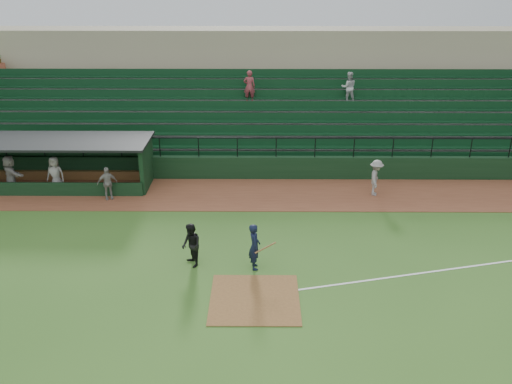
{
  "coord_description": "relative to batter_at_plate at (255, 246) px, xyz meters",
  "views": [
    {
      "loc": [
        0.16,
        -16.48,
        10.43
      ],
      "look_at": [
        0.0,
        5.0,
        1.4
      ],
      "focal_mm": 38.21,
      "sensor_mm": 36.0,
      "label": 1
    }
  ],
  "objects": [
    {
      "name": "dugout_player_c",
      "position": [
        -11.93,
        7.07,
        0.09
      ],
      "size": [
        1.68,
        1.61,
        1.9
      ],
      "primitive_type": "imported",
      "rotation": [
        0.0,
        0.0,
        2.4
      ],
      "color": "gray",
      "rests_on": "warning_track"
    },
    {
      "name": "umpire",
      "position": [
        -2.34,
        0.15,
        -0.05
      ],
      "size": [
        0.95,
        1.02,
        1.69
      ],
      "primitive_type": "imported",
      "rotation": [
        0.0,
        0.0,
        -1.09
      ],
      "color": "black",
      "rests_on": "ground"
    },
    {
      "name": "warning_track",
      "position": [
        0.02,
        6.93,
        -0.88
      ],
      "size": [
        40.0,
        4.0,
        0.03
      ],
      "primitive_type": "cube",
      "color": "brown",
      "rests_on": "ground"
    },
    {
      "name": "foul_line",
      "position": [
        8.02,
        0.13,
        -0.89
      ],
      "size": [
        17.49,
        4.44,
        0.01
      ],
      "primitive_type": "cube",
      "rotation": [
        0.0,
        0.0,
        0.24
      ],
      "color": "white",
      "rests_on": "ground"
    },
    {
      "name": "dugout",
      "position": [
        -9.73,
        8.49,
        0.44
      ],
      "size": [
        8.9,
        3.2,
        2.42
      ],
      "color": "black",
      "rests_on": "ground"
    },
    {
      "name": "home_plate_dirt",
      "position": [
        0.02,
        -2.07,
        -0.88
      ],
      "size": [
        3.0,
        3.0,
        0.03
      ],
      "primitive_type": "cube",
      "color": "brown",
      "rests_on": "ground"
    },
    {
      "name": "batter_at_plate",
      "position": [
        0.0,
        0.0,
        0.0
      ],
      "size": [
        1.04,
        0.72,
        1.78
      ],
      "color": "black",
      "rests_on": "ground"
    },
    {
      "name": "runner",
      "position": [
        5.78,
        6.89,
        0.02
      ],
      "size": [
        0.92,
        1.27,
        1.77
      ],
      "primitive_type": "imported",
      "rotation": [
        0.0,
        0.0,
        1.32
      ],
      "color": "gray",
      "rests_on": "warning_track"
    },
    {
      "name": "stadium_structure",
      "position": [
        0.02,
        15.39,
        1.41
      ],
      "size": [
        38.0,
        13.08,
        6.4
      ],
      "color": "black",
      "rests_on": "ground"
    },
    {
      "name": "dugout_player_b",
      "position": [
        -9.81,
        7.21,
        0.03
      ],
      "size": [
        0.93,
        0.65,
        1.79
      ],
      "primitive_type": "imported",
      "rotation": [
        0.0,
        0.0,
        -0.1
      ],
      "color": "gray",
      "rests_on": "warning_track"
    },
    {
      "name": "ground",
      "position": [
        0.02,
        -1.07,
        -0.89
      ],
      "size": [
        90.0,
        90.0,
        0.0
      ],
      "primitive_type": "plane",
      "color": "#325D1E",
      "rests_on": "ground"
    },
    {
      "name": "dugout_player_a",
      "position": [
        -7.05,
        6.31,
        -0.06
      ],
      "size": [
        1.02,
        0.73,
        1.61
      ],
      "primitive_type": "imported",
      "rotation": [
        0.0,
        0.0,
        0.4
      ],
      "color": "gray",
      "rests_on": "warning_track"
    }
  ]
}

